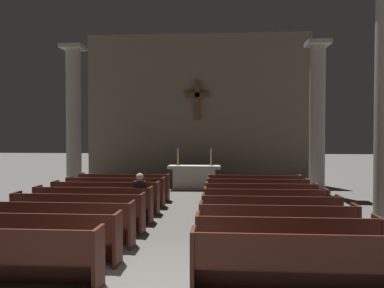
{
  "coord_description": "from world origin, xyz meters",
  "views": [
    {
      "loc": [
        1.13,
        -5.84,
        2.36
      ],
      "look_at": [
        0.0,
        9.48,
        1.95
      ],
      "focal_mm": 37.2,
      "sensor_mm": 36.0,
      "label": 1
    }
  ],
  "objects_px": {
    "pew_right_row_2": "(286,242)",
    "pew_right_row_5": "(265,207)",
    "column_left_second": "(74,121)",
    "candlestick_left": "(178,160)",
    "pew_right_row_7": "(257,193)",
    "pew_right_row_8": "(254,188)",
    "pew_right_row_4": "(270,216)",
    "column_right_second": "(317,120)",
    "pew_left_row_2": "(34,237)",
    "altar": "(194,177)",
    "pew_left_row_6": "(106,197)",
    "pew_left_row_8": "(124,187)",
    "pew_left_row_7": "(116,192)",
    "pew_left_row_3": "(59,223)",
    "candlestick_right": "(211,160)",
    "pew_left_row_5": "(93,204)",
    "pew_right_row_6": "(261,199)",
    "pew_left_row_4": "(78,213)",
    "pew_right_row_3": "(277,227)",
    "lone_worshipper": "(140,196)",
    "pew_right_row_1": "(299,263)"
  },
  "relations": [
    {
      "from": "pew_right_row_2",
      "to": "pew_right_row_5",
      "type": "relative_size",
      "value": 1.0
    },
    {
      "from": "column_left_second",
      "to": "candlestick_left",
      "type": "relative_size",
      "value": 8.17
    },
    {
      "from": "column_left_second",
      "to": "candlestick_left",
      "type": "height_order",
      "value": "column_left_second"
    },
    {
      "from": "pew_right_row_7",
      "to": "pew_right_row_8",
      "type": "relative_size",
      "value": 1.0
    },
    {
      "from": "pew_right_row_4",
      "to": "column_right_second",
      "type": "bearing_deg",
      "value": 68.49
    },
    {
      "from": "pew_left_row_2",
      "to": "altar",
      "type": "bearing_deg",
      "value": 76.96
    },
    {
      "from": "pew_left_row_6",
      "to": "pew_left_row_8",
      "type": "distance_m",
      "value": 2.24
    },
    {
      "from": "pew_left_row_6",
      "to": "pew_right_row_2",
      "type": "xyz_separation_m",
      "value": [
        4.51,
        -4.48,
        0.0
      ]
    },
    {
      "from": "pew_left_row_7",
      "to": "column_left_second",
      "type": "xyz_separation_m",
      "value": [
        -2.58,
        3.18,
        2.39
      ]
    },
    {
      "from": "pew_left_row_3",
      "to": "pew_right_row_4",
      "type": "height_order",
      "value": "same"
    },
    {
      "from": "pew_right_row_4",
      "to": "pew_right_row_7",
      "type": "xyz_separation_m",
      "value": [
        0.0,
        3.36,
        0.0
      ]
    },
    {
      "from": "pew_right_row_4",
      "to": "candlestick_right",
      "type": "height_order",
      "value": "candlestick_right"
    },
    {
      "from": "pew_left_row_5",
      "to": "pew_right_row_8",
      "type": "relative_size",
      "value": 1.0
    },
    {
      "from": "pew_right_row_4",
      "to": "candlestick_left",
      "type": "height_order",
      "value": "candlestick_left"
    },
    {
      "from": "pew_right_row_6",
      "to": "pew_right_row_8",
      "type": "distance_m",
      "value": 2.24
    },
    {
      "from": "pew_left_row_4",
      "to": "candlestick_right",
      "type": "distance_m",
      "value": 8.11
    },
    {
      "from": "pew_right_row_4",
      "to": "pew_right_row_6",
      "type": "height_order",
      "value": "same"
    },
    {
      "from": "pew_left_row_4",
      "to": "altar",
      "type": "distance_m",
      "value": 7.84
    },
    {
      "from": "pew_left_row_7",
      "to": "pew_left_row_8",
      "type": "height_order",
      "value": "same"
    },
    {
      "from": "pew_left_row_2",
      "to": "column_left_second",
      "type": "xyz_separation_m",
      "value": [
        -2.58,
        8.78,
        2.39
      ]
    },
    {
      "from": "pew_right_row_3",
      "to": "column_right_second",
      "type": "relative_size",
      "value": 0.53
    },
    {
      "from": "pew_left_row_5",
      "to": "pew_right_row_5",
      "type": "bearing_deg",
      "value": 0.0
    },
    {
      "from": "pew_left_row_3",
      "to": "pew_right_row_5",
      "type": "bearing_deg",
      "value": 26.38
    },
    {
      "from": "pew_right_row_8",
      "to": "pew_left_row_2",
      "type": "bearing_deg",
      "value": -123.9
    },
    {
      "from": "pew_left_row_6",
      "to": "lone_worshipper",
      "type": "height_order",
      "value": "lone_worshipper"
    },
    {
      "from": "pew_left_row_8",
      "to": "pew_left_row_4",
      "type": "bearing_deg",
      "value": -90.0
    },
    {
      "from": "pew_right_row_1",
      "to": "pew_right_row_4",
      "type": "relative_size",
      "value": 1.0
    },
    {
      "from": "pew_left_row_2",
      "to": "pew_right_row_4",
      "type": "height_order",
      "value": "same"
    },
    {
      "from": "column_left_second",
      "to": "lone_worshipper",
      "type": "height_order",
      "value": "column_left_second"
    },
    {
      "from": "pew_left_row_3",
      "to": "pew_right_row_3",
      "type": "xyz_separation_m",
      "value": [
        4.51,
        0.0,
        0.0
      ]
    },
    {
      "from": "candlestick_left",
      "to": "pew_left_row_4",
      "type": "bearing_deg",
      "value": -101.72
    },
    {
      "from": "altar",
      "to": "candlestick_right",
      "type": "bearing_deg",
      "value": 0.0
    },
    {
      "from": "pew_right_row_8",
      "to": "column_right_second",
      "type": "relative_size",
      "value": 0.53
    },
    {
      "from": "pew_right_row_7",
      "to": "lone_worshipper",
      "type": "xyz_separation_m",
      "value": [
        -3.25,
        -2.2,
        0.22
      ]
    },
    {
      "from": "pew_right_row_1",
      "to": "pew_right_row_7",
      "type": "distance_m",
      "value": 6.72
    },
    {
      "from": "pew_left_row_6",
      "to": "candlestick_left",
      "type": "xyz_separation_m",
      "value": [
        1.56,
        5.27,
        0.77
      ]
    },
    {
      "from": "pew_left_row_6",
      "to": "pew_left_row_8",
      "type": "xyz_separation_m",
      "value": [
        0.0,
        2.24,
        0.0
      ]
    },
    {
      "from": "pew_left_row_3",
      "to": "pew_right_row_8",
      "type": "bearing_deg",
      "value": 51.12
    },
    {
      "from": "pew_right_row_4",
      "to": "lone_worshipper",
      "type": "bearing_deg",
      "value": 160.41
    },
    {
      "from": "pew_left_row_6",
      "to": "pew_left_row_7",
      "type": "relative_size",
      "value": 1.0
    },
    {
      "from": "pew_right_row_1",
      "to": "pew_right_row_4",
      "type": "height_order",
      "value": "same"
    },
    {
      "from": "pew_left_row_2",
      "to": "lone_worshipper",
      "type": "bearing_deg",
      "value": 69.63
    },
    {
      "from": "pew_right_row_7",
      "to": "altar",
      "type": "relative_size",
      "value": 1.43
    },
    {
      "from": "pew_right_row_7",
      "to": "pew_right_row_8",
      "type": "xyz_separation_m",
      "value": [
        0.0,
        1.12,
        0.0
      ]
    },
    {
      "from": "pew_left_row_3",
      "to": "pew_right_row_8",
      "type": "height_order",
      "value": "same"
    },
    {
      "from": "pew_left_row_7",
      "to": "altar",
      "type": "bearing_deg",
      "value": 61.45
    },
    {
      "from": "pew_left_row_2",
      "to": "pew_left_row_4",
      "type": "xyz_separation_m",
      "value": [
        0.0,
        2.24,
        0.0
      ]
    },
    {
      "from": "pew_right_row_1",
      "to": "lone_worshipper",
      "type": "distance_m",
      "value": 5.57
    },
    {
      "from": "pew_right_row_3",
      "to": "lone_worshipper",
      "type": "distance_m",
      "value": 3.98
    },
    {
      "from": "column_right_second",
      "to": "pew_left_row_3",
      "type": "bearing_deg",
      "value": -132.8
    }
  ]
}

